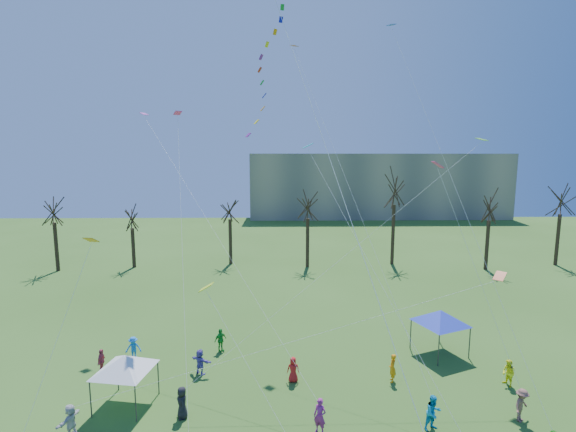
{
  "coord_description": "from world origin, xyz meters",
  "views": [
    {
      "loc": [
        -1.11,
        -14.36,
        13.75
      ],
      "look_at": [
        -0.76,
        5.0,
        11.0
      ],
      "focal_mm": 25.0,
      "sensor_mm": 36.0,
      "label": 1
    }
  ],
  "objects_px": {
    "big_box_kite": "(272,67)",
    "canopy_tent_white": "(125,363)",
    "distant_building": "(376,185)",
    "canopy_tent_blue": "(441,317)"
  },
  "relations": [
    {
      "from": "big_box_kite",
      "to": "canopy_tent_white",
      "type": "bearing_deg",
      "value": -170.93
    },
    {
      "from": "big_box_kite",
      "to": "canopy_tent_blue",
      "type": "bearing_deg",
      "value": 20.67
    },
    {
      "from": "big_box_kite",
      "to": "distant_building",
      "type": "bearing_deg",
      "value": 72.33
    },
    {
      "from": "distant_building",
      "to": "canopy_tent_white",
      "type": "distance_m",
      "value": 81.9
    },
    {
      "from": "distant_building",
      "to": "big_box_kite",
      "type": "relative_size",
      "value": 2.38
    },
    {
      "from": "distant_building",
      "to": "big_box_kite",
      "type": "bearing_deg",
      "value": -107.67
    },
    {
      "from": "canopy_tent_blue",
      "to": "canopy_tent_white",
      "type": "bearing_deg",
      "value": -163.97
    },
    {
      "from": "canopy_tent_white",
      "to": "distant_building",
      "type": "bearing_deg",
      "value": 67.09
    },
    {
      "from": "distant_building",
      "to": "canopy_tent_white",
      "type": "relative_size",
      "value": 15.3
    },
    {
      "from": "big_box_kite",
      "to": "canopy_tent_white",
      "type": "height_order",
      "value": "big_box_kite"
    }
  ]
}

